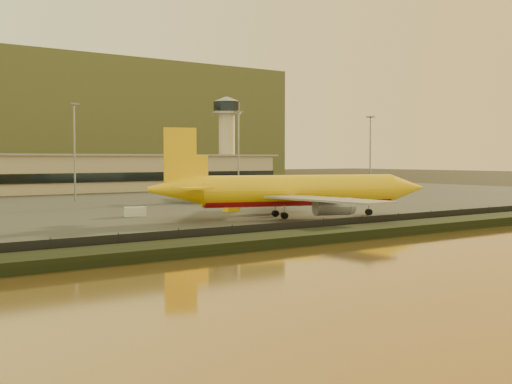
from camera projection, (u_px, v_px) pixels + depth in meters
ground at (299, 226)px, 107.94m from camera, size 900.00×900.00×0.00m
embankment at (372, 231)px, 94.06m from camera, size 320.00×7.00×1.40m
tarmac at (91, 197)px, 185.26m from camera, size 320.00×220.00×0.20m
perimeter_fence at (353, 224)px, 97.29m from camera, size 300.00×0.05×2.20m
terminal_building at (10, 175)px, 201.41m from camera, size 202.00×25.00×12.60m
control_tower at (227, 132)px, 253.93m from camera, size 11.20×11.20×35.50m
apron_light_masts at (169, 143)px, 176.84m from camera, size 152.20×12.20×25.40m
dhl_cargo_jet at (295, 191)px, 120.77m from camera, size 54.38×51.90×16.58m
white_narrowbody_jet at (228, 188)px, 168.85m from camera, size 39.49×38.68×11.38m
gse_vehicle_yellow at (232, 208)px, 134.21m from camera, size 3.86×2.28×1.63m
gse_vehicle_white at (135, 212)px, 122.75m from camera, size 4.45×3.03×1.84m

